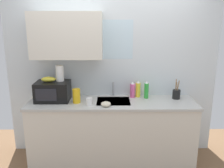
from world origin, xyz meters
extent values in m
cube|color=silver|center=(0.00, 0.35, 1.25)|extent=(3.09, 0.10, 2.50)
cube|color=silver|center=(-0.61, 0.14, 1.79)|extent=(0.96, 0.32, 0.62)
cube|color=silver|center=(0.02, 0.31, 1.73)|extent=(0.56, 0.02, 0.55)
cube|color=silver|center=(0.00, 0.00, 0.43)|extent=(2.29, 0.60, 0.86)
cube|color=#B7B7B2|center=(0.00, 0.00, 0.88)|extent=(2.32, 0.63, 0.03)
cube|color=#9EA0A5|center=(0.02, 0.02, 0.83)|extent=(0.46, 0.38, 0.14)
cylinder|color=#B2B5BA|center=(0.02, 0.24, 1.01)|extent=(0.03, 0.03, 0.22)
cube|color=black|center=(-0.82, 0.05, 1.04)|extent=(0.46, 0.34, 0.27)
cube|color=black|center=(-0.87, -0.12, 1.04)|extent=(0.28, 0.01, 0.17)
ellipsoid|color=gold|center=(-0.87, 0.05, 1.20)|extent=(0.20, 0.11, 0.07)
cylinder|color=white|center=(-0.72, 0.10, 1.28)|extent=(0.11, 0.11, 0.22)
cylinder|color=#E55999|center=(0.30, 0.19, 1.00)|extent=(0.07, 0.07, 0.20)
cone|color=white|center=(0.30, 0.19, 1.12)|extent=(0.05, 0.05, 0.04)
cylinder|color=yellow|center=(0.38, 0.21, 1.01)|extent=(0.07, 0.07, 0.21)
cone|color=white|center=(0.38, 0.21, 1.13)|extent=(0.05, 0.05, 0.04)
cylinder|color=green|center=(0.50, 0.15, 1.01)|extent=(0.06, 0.06, 0.22)
cone|color=white|center=(0.50, 0.15, 1.14)|extent=(0.05, 0.05, 0.04)
cylinder|color=gold|center=(-0.48, -0.05, 1.00)|extent=(0.10, 0.10, 0.19)
cylinder|color=white|center=(-0.30, -0.14, 0.95)|extent=(0.08, 0.08, 0.09)
cylinder|color=black|center=(0.92, 0.12, 0.97)|extent=(0.11, 0.11, 0.13)
cylinder|color=olive|center=(0.91, 0.12, 1.06)|extent=(0.02, 0.03, 0.25)
cylinder|color=olive|center=(0.94, 0.13, 1.05)|extent=(0.03, 0.03, 0.23)
cylinder|color=olive|center=(0.92, 0.10, 1.04)|extent=(0.03, 0.02, 0.21)
ellipsoid|color=beige|center=(-0.08, -0.20, 0.93)|extent=(0.13, 0.13, 0.06)
camera|label=1|loc=(-0.02, -3.07, 1.95)|focal=37.45mm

